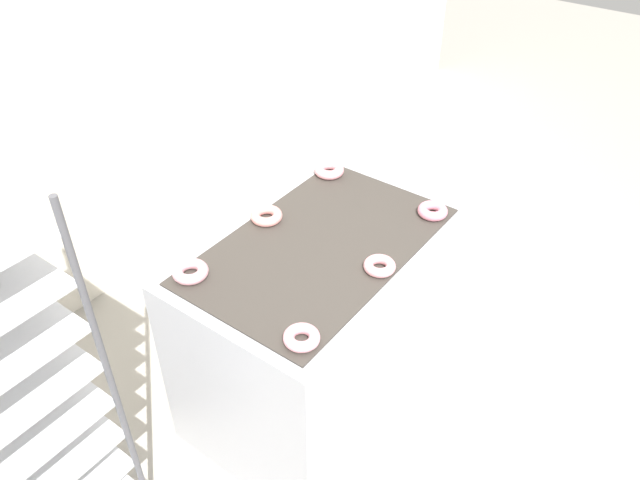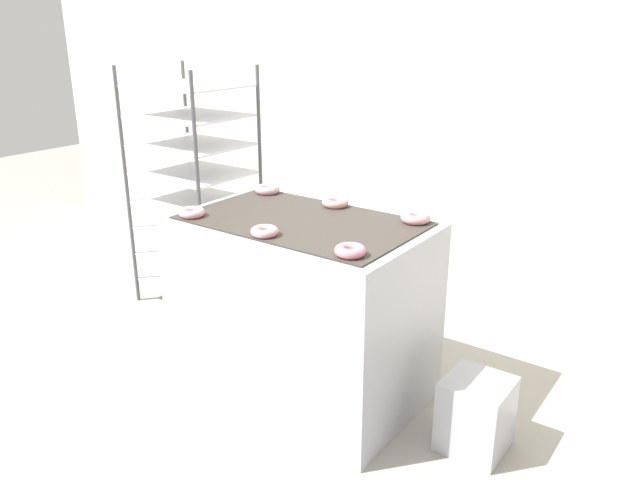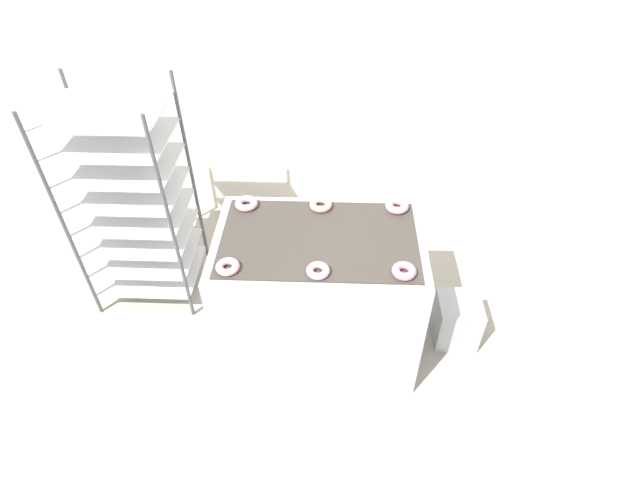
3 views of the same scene
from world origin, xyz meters
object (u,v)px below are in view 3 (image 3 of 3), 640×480
at_px(donut_near_left, 228,267).
at_px(donut_near_right, 404,271).
at_px(glaze_bin, 457,320).
at_px(donut_far_left, 246,204).
at_px(donut_far_center, 320,205).
at_px(donut_near_center, 318,271).
at_px(baking_rack_cart, 132,201).
at_px(fryer_machine, 319,294).
at_px(donut_far_right, 397,206).

height_order(donut_near_left, donut_near_right, donut_near_right).
height_order(glaze_bin, donut_far_left, donut_far_left).
distance_m(donut_near_right, donut_far_left, 1.06).
distance_m(glaze_bin, donut_far_center, 1.23).
bearing_deg(donut_near_center, donut_far_center, 91.02).
height_order(donut_far_left, donut_far_center, donut_far_left).
height_order(donut_near_right, donut_far_center, donut_near_right).
bearing_deg(donut_near_left, donut_far_left, 88.20).
xyz_separation_m(baking_rack_cart, donut_far_center, (1.25, -0.19, 0.15)).
height_order(donut_near_center, donut_near_right, donut_near_right).
height_order(fryer_machine, donut_far_left, donut_far_left).
relative_size(baking_rack_cart, donut_near_center, 12.65).
bearing_deg(donut_far_right, donut_far_left, -179.46).
height_order(donut_near_center, donut_far_right, donut_far_right).
relative_size(donut_near_left, donut_near_right, 0.98).
distance_m(donut_far_left, donut_far_right, 0.91).
distance_m(fryer_machine, donut_near_right, 0.72).
height_order(fryer_machine, baking_rack_cart, baking_rack_cart).
bearing_deg(donut_far_center, glaze_bin, -13.25).
distance_m(glaze_bin, donut_near_right, 0.97).
height_order(baking_rack_cart, donut_far_left, baking_rack_cart).
relative_size(fryer_machine, donut_far_right, 8.60).
bearing_deg(donut_near_center, glaze_bin, 20.77).
bearing_deg(donut_near_right, fryer_machine, 149.36).
xyz_separation_m(fryer_machine, donut_far_left, (-0.45, 0.28, 0.49)).
bearing_deg(donut_near_right, donut_far_right, 89.27).
relative_size(donut_far_center, donut_far_right, 0.98).
bearing_deg(glaze_bin, donut_far_center, 166.75).
bearing_deg(donut_near_left, donut_near_right, 0.10).
bearing_deg(fryer_machine, donut_near_left, -150.14).
xyz_separation_m(donut_near_left, donut_near_right, (0.92, 0.00, 0.00)).
distance_m(donut_near_center, donut_far_right, 0.73).
bearing_deg(donut_near_center, donut_near_right, 1.54).
bearing_deg(donut_far_right, donut_near_left, -149.10).
xyz_separation_m(fryer_machine, donut_near_right, (0.45, -0.27, 0.49)).
distance_m(donut_near_right, donut_far_right, 0.55).
height_order(baking_rack_cart, donut_far_center, baking_rack_cart).
bearing_deg(donut_near_center, donut_far_right, 51.28).
height_order(donut_near_center, donut_far_left, donut_far_left).
height_order(baking_rack_cart, donut_far_right, baking_rack_cart).
xyz_separation_m(fryer_machine, donut_far_right, (0.46, 0.29, 0.49)).
bearing_deg(donut_far_center, donut_far_left, -179.14).
bearing_deg(donut_far_center, baking_rack_cart, 171.21).
height_order(glaze_bin, donut_near_left, donut_near_left).
bearing_deg(baking_rack_cart, donut_near_center, -31.00).
height_order(glaze_bin, donut_far_right, donut_far_right).
bearing_deg(donut_near_center, baking_rack_cart, 149.00).
distance_m(glaze_bin, donut_far_left, 1.59).
xyz_separation_m(fryer_machine, donut_far_center, (-0.00, 0.28, 0.49)).
relative_size(fryer_machine, donut_near_center, 9.67).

